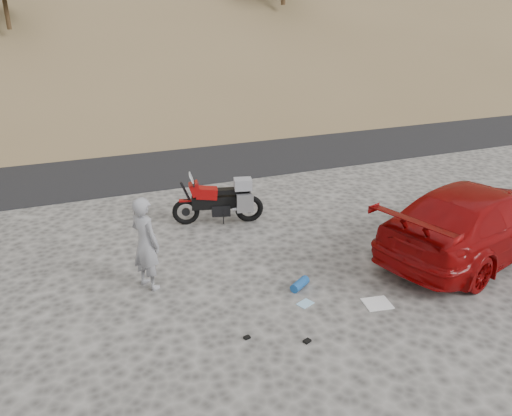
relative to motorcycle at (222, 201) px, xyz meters
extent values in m
plane|color=#43403D|center=(-0.81, -2.64, -0.58)|extent=(140.00, 140.00, 0.00)
cube|color=black|center=(-0.81, 6.36, -0.58)|extent=(120.00, 7.00, 0.05)
cylinder|color=#372314|center=(-4.81, 11.36, 4.31)|extent=(0.17, 0.17, 1.40)
torus|color=black|center=(-0.89, 0.22, -0.24)|extent=(0.69, 0.28, 0.68)
cylinder|color=black|center=(-0.89, 0.22, -0.24)|extent=(0.21, 0.11, 0.21)
torus|color=black|center=(0.66, -0.16, -0.24)|extent=(0.73, 0.31, 0.72)
cylinder|color=black|center=(0.66, -0.16, -0.24)|extent=(0.24, 0.13, 0.23)
cylinder|color=black|center=(-0.81, 0.20, 0.14)|extent=(0.39, 0.15, 0.83)
cylinder|color=black|center=(-0.67, 0.16, 0.53)|extent=(0.19, 0.63, 0.05)
cube|color=black|center=(-0.14, 0.03, -0.02)|extent=(1.26, 0.53, 0.31)
cube|color=black|center=(-0.04, 0.01, -0.22)|extent=(0.52, 0.41, 0.29)
cube|color=#840707|center=(-0.37, 0.09, 0.24)|extent=(0.60, 0.43, 0.32)
cube|color=#840707|center=(-0.64, 0.16, 0.36)|extent=(0.38, 0.41, 0.36)
cube|color=silver|center=(-0.71, 0.17, 0.63)|extent=(0.19, 0.33, 0.26)
cube|color=black|center=(0.11, -0.03, 0.26)|extent=(0.60, 0.35, 0.12)
cube|color=black|center=(0.49, -0.12, 0.22)|extent=(0.39, 0.26, 0.10)
cube|color=#AEAEB2|center=(0.47, -0.39, 0.01)|extent=(0.43, 0.22, 0.46)
cube|color=#AEAEB2|center=(0.60, 0.13, 0.01)|extent=(0.43, 0.22, 0.46)
cube|color=gray|center=(0.51, -0.12, 0.42)|extent=(0.50, 0.44, 0.27)
cube|color=#840707|center=(-0.89, 0.22, 0.06)|extent=(0.33, 0.19, 0.04)
cylinder|color=black|center=(-0.03, -0.18, -0.40)|extent=(0.07, 0.21, 0.37)
cylinder|color=#AEAEB2|center=(0.43, -0.25, -0.17)|extent=(0.48, 0.20, 0.13)
imported|color=gray|center=(-2.30, -2.39, -0.58)|extent=(0.73, 0.82, 1.88)
imported|color=#840707|center=(4.72, -3.57, -0.58)|extent=(5.78, 3.68, 1.56)
cube|color=white|center=(1.52, -4.58, -0.57)|extent=(0.55, 0.51, 0.02)
cylinder|color=#184C91|center=(0.43, -3.56, -0.49)|extent=(0.48, 0.40, 0.18)
cylinder|color=#184C91|center=(2.61, -3.60, -0.47)|extent=(0.10, 0.10, 0.23)
cone|color=red|center=(3.13, -4.13, -0.50)|extent=(0.16, 0.16, 0.17)
cube|color=black|center=(-0.20, -5.10, -0.57)|extent=(0.15, 0.13, 0.04)
cube|color=black|center=(-1.09, -4.65, -0.57)|extent=(0.12, 0.10, 0.04)
cube|color=#92C4E2|center=(0.28, -4.09, -0.58)|extent=(0.35, 0.31, 0.01)
camera|label=1|loc=(-3.47, -11.07, 4.61)|focal=35.00mm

